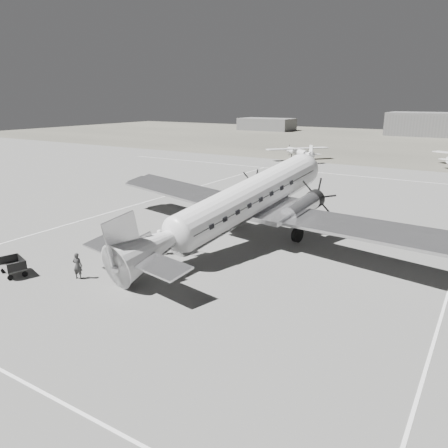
% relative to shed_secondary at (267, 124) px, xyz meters
% --- Properties ---
extents(ground, '(260.00, 260.00, 0.00)m').
position_rel_shed_secondary_xyz_m(ground, '(55.00, -115.00, -2.00)').
color(ground, slate).
rests_on(ground, ground).
extents(taxi_line_near, '(60.00, 0.15, 0.01)m').
position_rel_shed_secondary_xyz_m(taxi_line_near, '(55.00, -129.00, -1.99)').
color(taxi_line_near, white).
rests_on(taxi_line_near, ground).
extents(taxi_line_right, '(0.15, 80.00, 0.01)m').
position_rel_shed_secondary_xyz_m(taxi_line_right, '(67.00, -115.00, -1.99)').
color(taxi_line_right, white).
rests_on(taxi_line_right, ground).
extents(taxi_line_left, '(0.15, 60.00, 0.01)m').
position_rel_shed_secondary_xyz_m(taxi_line_left, '(37.00, -105.00, -1.99)').
color(taxi_line_left, white).
rests_on(taxi_line_left, ground).
extents(taxi_line_horizon, '(90.00, 0.15, 0.01)m').
position_rel_shed_secondary_xyz_m(taxi_line_horizon, '(55.00, -75.00, -1.99)').
color(taxi_line_horizon, white).
rests_on(taxi_line_horizon, ground).
extents(grass_infield, '(260.00, 90.00, 0.01)m').
position_rel_shed_secondary_xyz_m(grass_infield, '(55.00, -20.00, -2.00)').
color(grass_infield, '#625F53').
rests_on(grass_infield, ground).
extents(shed_secondary, '(18.00, 10.00, 4.00)m').
position_rel_shed_secondary_xyz_m(shed_secondary, '(0.00, 0.00, 0.00)').
color(shed_secondary, '#606060').
rests_on(shed_secondary, ground).
extents(dc3_airliner, '(35.43, 27.75, 6.05)m').
position_rel_shed_secondary_xyz_m(dc3_airliner, '(52.62, -110.34, 1.03)').
color(dc3_airliner, '#BDBDC0').
rests_on(dc3_airliner, ground).
extents(light_plane_left, '(14.87, 15.11, 2.44)m').
position_rel_shed_secondary_xyz_m(light_plane_left, '(38.34, -64.15, -0.78)').
color(light_plane_left, silver).
rests_on(light_plane_left, ground).
extents(baggage_cart_near, '(1.89, 1.67, 0.89)m').
position_rel_shed_secondary_xyz_m(baggage_cart_near, '(48.40, -117.08, -1.56)').
color(baggage_cart_near, '#606060').
rests_on(baggage_cart_near, ground).
extents(baggage_cart_far, '(2.25, 1.89, 1.09)m').
position_rel_shed_secondary_xyz_m(baggage_cart_far, '(43.47, -122.64, -1.46)').
color(baggage_cart_far, '#606060').
rests_on(baggage_cart_far, ground).
extents(ground_crew, '(0.71, 0.59, 1.68)m').
position_rel_shed_secondary_xyz_m(ground_crew, '(47.38, -120.90, -1.16)').
color(ground_crew, '#2F2F2F').
rests_on(ground_crew, ground).
extents(ramp_agent, '(0.74, 0.90, 1.69)m').
position_rel_shed_secondary_xyz_m(ramp_agent, '(48.55, -116.31, -1.15)').
color(ramp_agent, beige).
rests_on(ramp_agent, ground).
extents(passenger, '(0.74, 0.99, 1.82)m').
position_rel_shed_secondary_xyz_m(passenger, '(48.85, -114.81, -1.09)').
color(passenger, silver).
rests_on(passenger, ground).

